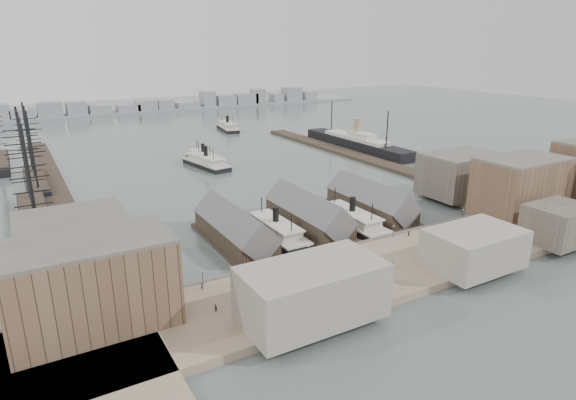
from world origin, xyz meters
TOP-DOWN VIEW (x-y plane):
  - ground at (0.00, 0.00)m, footprint 900.00×900.00m
  - quay at (0.00, -20.00)m, footprint 180.00×30.00m
  - seawall at (0.00, -5.20)m, footprint 180.00×1.20m
  - east_land at (95.00, -10.00)m, footprint 70.00×80.00m
  - west_wharf at (-68.00, 100.00)m, footprint 10.00×220.00m
  - east_wharf at (78.00, 90.00)m, footprint 10.00×180.00m
  - ferry_shed_west at (-26.00, 16.88)m, footprint 14.00×42.00m
  - ferry_shed_center at (0.00, 16.88)m, footprint 14.00×42.00m
  - ferry_shed_east at (26.00, 16.88)m, footprint 14.00×42.00m
  - warehouse_west_front at (-70.00, -12.00)m, footprint 32.00×18.00m
  - warehouse_west_back at (-70.00, 18.00)m, footprint 26.00×20.00m
  - warehouse_east_front at (66.00, -12.00)m, footprint 30.00×18.00m
  - warehouse_east_back at (68.00, 15.00)m, footprint 28.00×20.00m
  - street_bldg_center at (20.00, -32.00)m, footprint 24.00×16.00m
  - street_bldg_west at (-30.00, -32.00)m, footprint 30.00×16.00m
  - street_bldg_east at (55.00, -33.00)m, footprint 18.00×14.00m
  - lamp_post_far_w at (-45.00, -7.00)m, footprint 0.44×0.44m
  - lamp_post_near_w at (-15.00, -7.00)m, footprint 0.44×0.44m
  - lamp_post_near_e at (15.00, -7.00)m, footprint 0.44×0.44m
  - lamp_post_far_e at (45.00, -7.00)m, footprint 0.44×0.44m
  - far_shore at (-2.07, 334.14)m, footprint 500.00×40.00m
  - ferry_docked_west at (-13.00, 15.04)m, footprint 8.88×29.60m
  - ferry_docked_east at (13.00, 10.59)m, footprint 9.16×30.54m
  - ferry_open_near at (0.91, 111.53)m, footprint 14.85×32.35m
  - ferry_open_mid at (3.06, 121.07)m, footprint 9.85×29.48m
  - ferry_open_far at (52.26, 204.66)m, footprint 13.63×31.77m
  - sailing_ship_near at (-77.01, 62.64)m, footprint 9.00×62.00m
  - sailing_ship_mid at (-73.65, 115.61)m, footprint 8.22×47.48m
  - ocean_steamer at (92.00, 109.96)m, footprint 11.79×86.17m
  - tram at (56.11, -16.10)m, footprint 3.87×10.59m
  - horse_cart_left at (-34.55, -18.22)m, footprint 4.74×2.79m
  - horse_cart_center at (-11.97, -20.00)m, footprint 4.89×1.67m
  - horse_cart_right at (24.25, -18.74)m, footprint 4.80×2.60m
  - pedestrian_0 at (-45.96, -8.76)m, footprint 0.64×0.77m
  - pedestrian_1 at (-46.93, -19.64)m, footprint 0.96×0.83m
  - pedestrian_2 at (-17.52, -8.00)m, footprint 1.18×0.87m
  - pedestrian_3 at (-21.06, -25.31)m, footprint 1.10×0.63m
  - pedestrian_4 at (-3.35, -17.20)m, footprint 0.78×0.95m
  - pedestrian_5 at (0.98, -22.56)m, footprint 0.66×0.49m
  - pedestrian_6 at (20.03, -8.54)m, footprint 0.87×0.69m
  - pedestrian_7 at (26.85, -25.23)m, footprint 1.15×0.88m
  - pedestrian_8 at (36.91, -12.50)m, footprint 0.69×1.11m
  - pedestrian_9 at (58.01, -18.19)m, footprint 0.68×0.94m
  - pedestrian_10 at (-31.22, -25.03)m, footprint 0.96×0.92m
  - pedestrian_11 at (-16.09, -25.38)m, footprint 1.05×0.91m

SIDE VIEW (x-z plane):
  - ground at x=0.00m, z-range 0.00..0.00m
  - west_wharf at x=-68.00m, z-range 0.00..1.60m
  - east_wharf at x=78.00m, z-range 0.00..1.60m
  - quay at x=0.00m, z-range 0.00..2.00m
  - east_land at x=95.00m, z-range 0.00..2.00m
  - seawall at x=0.00m, z-range 0.00..2.30m
  - sailing_ship_mid at x=-73.65m, z-range -14.47..19.31m
  - ferry_open_mid at x=3.06m, z-range -2.77..7.65m
  - ferry_docked_west at x=-13.00m, z-range -2.81..7.76m
  - ferry_docked_east at x=13.00m, z-range -2.90..8.01m
  - ferry_open_far at x=52.26m, z-range -2.92..8.06m
  - ferry_open_near at x=0.91m, z-range -2.96..8.17m
  - sailing_ship_near at x=-77.01m, z-range -15.78..21.22m
  - horse_cart_left at x=-34.55m, z-range 2.04..3.49m
  - pedestrian_7 at x=26.85m, z-range 2.00..3.58m
  - horse_cart_right at x=24.25m, z-range 2.02..3.58m
  - horse_cart_center at x=-11.97m, z-range 2.02..3.58m
  - pedestrian_2 at x=-17.52m, z-range 2.00..3.64m
  - pedestrian_10 at x=-31.22m, z-range 2.00..3.66m
  - pedestrian_4 at x=-3.35m, z-range 2.00..3.66m
  - pedestrian_11 at x=-16.09m, z-range 2.00..3.70m
  - pedestrian_1 at x=-46.93m, z-range 2.00..3.70m
  - pedestrian_8 at x=36.91m, z-range 2.00..3.75m
  - pedestrian_5 at x=0.98m, z-range 2.00..3.76m
  - pedestrian_6 at x=20.03m, z-range 2.00..3.76m
  - pedestrian_9 at x=58.01m, z-range 2.00..3.77m
  - pedestrian_3 at x=-21.06m, z-range 2.00..3.77m
  - pedestrian_0 at x=-45.96m, z-range 2.00..3.82m
  - ocean_steamer at x=92.00m, z-range -4.91..12.32m
  - tram at x=56.11m, z-range 2.04..5.73m
  - far_shore at x=-2.07m, z-range -3.96..11.77m
  - ferry_shed_west at x=-26.00m, z-range -1.66..10.94m
  - ferry_shed_center at x=0.00m, z-range -1.66..10.94m
  - ferry_shed_east at x=26.00m, z-range -1.66..10.94m
  - lamp_post_far_w at x=-45.00m, z-range 2.75..6.67m
  - lamp_post_near_w at x=-15.00m, z-range 2.75..6.67m
  - lamp_post_near_e at x=15.00m, z-range 2.75..6.67m
  - lamp_post_far_e at x=45.00m, z-range 2.75..6.67m
  - street_bldg_center at x=20.00m, z-range 2.00..12.00m
  - street_bldg_east at x=55.00m, z-range 2.00..13.00m
  - street_bldg_west at x=-30.00m, z-range 2.00..14.00m
  - warehouse_west_back at x=-70.00m, z-range 2.00..16.00m
  - warehouse_east_back at x=68.00m, z-range 2.00..17.00m
  - warehouse_west_front at x=-70.00m, z-range 2.00..20.00m
  - warehouse_east_front at x=66.00m, z-range 2.00..21.00m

